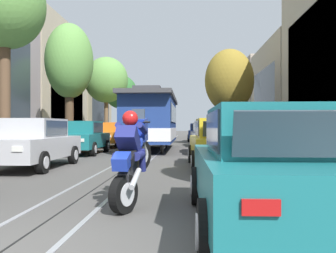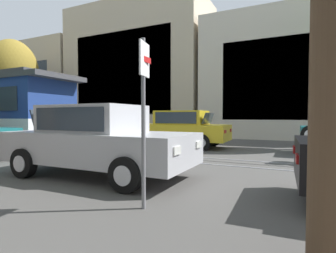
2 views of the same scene
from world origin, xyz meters
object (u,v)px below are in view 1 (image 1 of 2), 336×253
at_px(parked_car_silver_second_left, 33,143).
at_px(parked_car_navy_fourth_right, 205,134).
at_px(parked_car_yellow_second_right, 220,143).
at_px(parked_car_grey_mid_right, 210,137).
at_px(parked_car_yellow_fifth_left, 125,133).
at_px(pedestrian_on_left_pavement, 241,132).
at_px(street_tree_kerb_left_mid, 69,62).
at_px(street_tree_kerb_left_fourth, 106,80).
at_px(parked_car_orange_fourth_left, 109,135).
at_px(parked_car_teal_mid_left, 83,137).
at_px(motorcycle_with_rider, 132,154).
at_px(fire_hydrant, 256,149).
at_px(parked_car_teal_near_right, 269,167).
at_px(street_tree_kerb_left_far, 121,92).
at_px(parked_car_blue_fifth_right, 199,132).
at_px(street_tree_kerb_left_second, 5,6).
at_px(cable_car_trolley, 152,120).
at_px(street_tree_kerb_right_second, 229,81).

xyz_separation_m(parked_car_silver_second_left, parked_car_navy_fourth_right, (6.12, 13.08, 0.00)).
bearing_deg(parked_car_yellow_second_right, parked_car_grey_mid_right, 89.51).
relative_size(parked_car_yellow_fifth_left, pedestrian_on_left_pavement, 2.72).
bearing_deg(street_tree_kerb_left_mid, street_tree_kerb_left_fourth, 89.33).
bearing_deg(parked_car_orange_fourth_left, parked_car_teal_mid_left, -89.54).
distance_m(parked_car_yellow_second_right, motorcycle_with_rider, 6.10).
relative_size(motorcycle_with_rider, pedestrian_on_left_pavement, 1.16).
bearing_deg(parked_car_orange_fourth_left, fire_hydrant, -47.35).
relative_size(parked_car_silver_second_left, parked_car_yellow_second_right, 0.99).
bearing_deg(parked_car_grey_mid_right, parked_car_teal_near_right, -90.18).
bearing_deg(parked_car_silver_second_left, street_tree_kerb_left_far, 94.89).
bearing_deg(fire_hydrant, parked_car_blue_fifth_right, 95.66).
bearing_deg(pedestrian_on_left_pavement, motorcycle_with_rider, -102.83).
relative_size(parked_car_navy_fourth_right, street_tree_kerb_left_second, 0.56).
xyz_separation_m(parked_car_teal_mid_left, parked_car_orange_fourth_left, (-0.05, 5.85, 0.00)).
bearing_deg(parked_car_silver_second_left, motorcycle_with_rider, -52.41).
xyz_separation_m(street_tree_kerb_left_far, pedestrian_on_left_pavement, (11.46, -9.41, -4.11)).
distance_m(parked_car_yellow_fifth_left, cable_car_trolley, 9.45).
xyz_separation_m(parked_car_yellow_second_right, parked_car_grey_mid_right, (0.05, 6.12, 0.00)).
distance_m(street_tree_kerb_left_far, pedestrian_on_left_pavement, 15.38).
height_order(parked_car_yellow_second_right, street_tree_kerb_left_second, street_tree_kerb_left_second).
bearing_deg(parked_car_teal_mid_left, parked_car_navy_fourth_right, 49.31).
bearing_deg(street_tree_kerb_left_mid, parked_car_grey_mid_right, -20.77).
height_order(street_tree_kerb_right_second, fire_hydrant, street_tree_kerb_right_second).
distance_m(parked_car_orange_fourth_left, motorcycle_with_rider, 17.37).
bearing_deg(street_tree_kerb_left_mid, parked_car_silver_second_left, -77.65).
relative_size(parked_car_grey_mid_right, motorcycle_with_rider, 2.32).
bearing_deg(parked_car_grey_mid_right, street_tree_kerb_left_mid, 159.23).
height_order(parked_car_grey_mid_right, parked_car_blue_fifth_right, same).
height_order(parked_car_silver_second_left, parked_car_teal_mid_left, same).
xyz_separation_m(parked_car_teal_mid_left, street_tree_kerb_left_mid, (-2.00, 3.99, 4.38)).
bearing_deg(parked_car_yellow_second_right, street_tree_kerb_left_second, 167.25).
xyz_separation_m(parked_car_yellow_fifth_left, pedestrian_on_left_pavement, (9.31, 0.06, 0.12)).
bearing_deg(cable_car_trolley, parked_car_navy_fourth_right, 55.62).
bearing_deg(street_tree_kerb_left_far, street_tree_kerb_left_mid, -89.49).
relative_size(parked_car_yellow_fifth_left, street_tree_kerb_left_mid, 0.59).
height_order(street_tree_kerb_left_second, motorcycle_with_rider, street_tree_kerb_left_second).
xyz_separation_m(street_tree_kerb_left_second, street_tree_kerb_left_fourth, (0.18, 16.54, -0.76)).
distance_m(parked_car_navy_fourth_right, street_tree_kerb_left_second, 14.51).
bearing_deg(parked_car_yellow_second_right, cable_car_trolley, 110.96).
bearing_deg(parked_car_teal_mid_left, parked_car_orange_fourth_left, 90.46).
xyz_separation_m(parked_car_blue_fifth_right, pedestrian_on_left_pavement, (3.21, -2.80, 0.12)).
distance_m(parked_car_silver_second_left, parked_car_orange_fourth_left, 11.66).
distance_m(street_tree_kerb_left_mid, fire_hydrant, 12.74).
height_order(parked_car_teal_mid_left, motorcycle_with_rider, motorcycle_with_rider).
distance_m(parked_car_navy_fourth_right, street_tree_kerb_left_fourth, 11.01).
xyz_separation_m(street_tree_kerb_left_fourth, pedestrian_on_left_pavement, (11.20, -1.54, -4.37)).
distance_m(street_tree_kerb_left_second, motorcycle_with_rider, 11.12).
relative_size(parked_car_yellow_fifth_left, parked_car_navy_fourth_right, 1.00).
relative_size(street_tree_kerb_left_second, fire_hydrant, 9.40).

